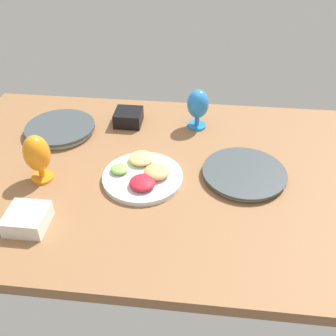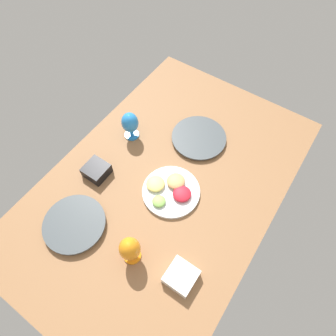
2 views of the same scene
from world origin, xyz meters
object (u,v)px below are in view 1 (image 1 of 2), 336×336
object	(u,v)px
hurricane_glass_orange	(37,155)
fruit_platter	(143,175)
dinner_plate_left	(244,174)
square_bowl_white	(27,218)
hurricane_glass_blue	(198,105)
square_bowl_black	(128,117)
dinner_plate_right	(60,129)

from	to	relation	value
hurricane_glass_orange	fruit_platter	bearing A→B (deg)	-173.97
dinner_plate_left	hurricane_glass_orange	distance (cm)	70.71
hurricane_glass_orange	square_bowl_white	world-z (taller)	hurricane_glass_orange
hurricane_glass_blue	square_bowl_black	size ratio (longest dim) A/B	1.50
fruit_platter	hurricane_glass_orange	size ratio (longest dim) A/B	1.61
dinner_plate_left	square_bowl_white	bearing A→B (deg)	25.22
fruit_platter	square_bowl_white	world-z (taller)	square_bowl_white
fruit_platter	square_bowl_black	xyz separation A→B (cm)	(12.10, -36.08, 1.53)
dinner_plate_left	hurricane_glass_orange	size ratio (longest dim) A/B	1.69
hurricane_glass_blue	square_bowl_black	xyz separation A→B (cm)	(28.86, 0.59, -6.67)
dinner_plate_left	dinner_plate_right	world-z (taller)	dinner_plate_right
dinner_plate_right	square_bowl_white	size ratio (longest dim) A/B	2.39
square_bowl_black	dinner_plate_left	bearing A→B (deg)	146.52
dinner_plate_left	fruit_platter	size ratio (longest dim) A/B	1.05
dinner_plate_right	fruit_platter	xyz separation A→B (cm)	(-38.53, 26.12, 0.16)
fruit_platter	square_bowl_white	distance (cm)	40.05
dinner_plate_left	hurricane_glass_blue	size ratio (longest dim) A/B	1.76
dinner_plate_left	hurricane_glass_blue	xyz separation A→B (cm)	(18.08, -31.65, 8.73)
dinner_plate_left	hurricane_glass_orange	xyz separation A→B (cm)	(69.61, 8.70, 8.85)
dinner_plate_left	square_bowl_white	xyz separation A→B (cm)	(65.46, 30.83, 1.81)
dinner_plate_left	fruit_platter	world-z (taller)	fruit_platter
fruit_platter	hurricane_glass_blue	distance (cm)	41.15
square_bowl_white	hurricane_glass_blue	bearing A→B (deg)	-127.17
hurricane_glass_blue	square_bowl_white	bearing A→B (deg)	52.83
dinner_plate_left	square_bowl_black	world-z (taller)	square_bowl_black
hurricane_glass_orange	hurricane_glass_blue	size ratio (longest dim) A/B	1.04
fruit_platter	square_bowl_black	bearing A→B (deg)	-71.46
dinner_plate_left	hurricane_glass_blue	world-z (taller)	hurricane_glass_blue
dinner_plate_right	square_bowl_white	world-z (taller)	square_bowl_white
hurricane_glass_orange	dinner_plate_right	bearing A→B (deg)	-82.81
dinner_plate_left	square_bowl_white	size ratio (longest dim) A/B	2.48
square_bowl_white	fruit_platter	bearing A→B (deg)	-139.88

